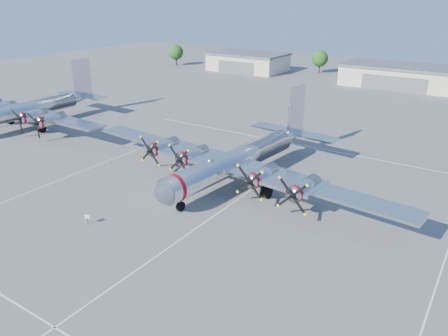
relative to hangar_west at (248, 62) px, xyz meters
The scene contains 9 objects.
ground 93.54m from the hangar_west, 61.23° to the right, with size 260.00×260.00×0.00m, color #4E4E50.
parking_lines 95.08m from the hangar_west, 61.74° to the right, with size 60.00×50.08×0.01m.
hangar_west is the anchor object (origin of this frame).
hangar_center 45.00m from the hangar_west, ahead, with size 28.60×14.60×5.40m.
tree_far_west 25.36m from the hangar_west, behind, with size 4.80×4.80×6.64m.
tree_west 21.61m from the hangar_west, 21.89° to the left, with size 4.80×4.80×6.64m.
main_bomber_b29 85.55m from the hangar_west, 60.29° to the right, with size 45.53×31.14×10.07m, color silver, non-canonical shape.
bomber_west 73.44m from the hangar_west, 91.27° to the right, with size 39.69×28.10×10.48m, color silver, non-canonical shape.
info_placard 98.99m from the hangar_west, 69.19° to the right, with size 0.57×0.18×1.09m.
Camera 1 is at (23.65, -35.98, 22.18)m, focal length 35.00 mm.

